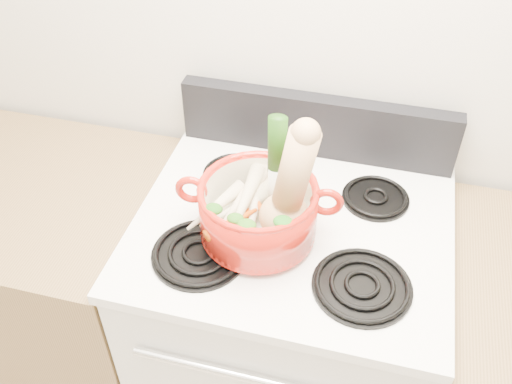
% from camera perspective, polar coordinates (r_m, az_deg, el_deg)
% --- Properties ---
extents(wall_back, '(3.50, 0.02, 2.60)m').
position_cam_1_polar(wall_back, '(1.50, 7.13, 15.82)').
color(wall_back, beige).
rests_on(wall_back, floor).
extents(stove_body, '(0.76, 0.65, 0.92)m').
position_cam_1_polar(stove_body, '(1.80, 2.99, -14.23)').
color(stove_body, silver).
rests_on(stove_body, floor).
extents(cooktop, '(0.78, 0.67, 0.03)m').
position_cam_1_polar(cooktop, '(1.43, 3.65, -3.55)').
color(cooktop, white).
rests_on(cooktop, stove_body).
extents(control_backsplash, '(0.76, 0.05, 0.18)m').
position_cam_1_polar(control_backsplash, '(1.59, 6.05, 6.62)').
color(control_backsplash, black).
rests_on(control_backsplash, cooktop).
extents(oven_handle, '(0.60, 0.02, 0.02)m').
position_cam_1_polar(oven_handle, '(1.35, 0.23, -18.27)').
color(oven_handle, silver).
rests_on(oven_handle, stove_body).
extents(burner_front_left, '(0.22, 0.22, 0.02)m').
position_cam_1_polar(burner_front_left, '(1.34, -5.72, -6.07)').
color(burner_front_left, black).
rests_on(burner_front_left, cooktop).
extents(burner_front_right, '(0.22, 0.22, 0.02)m').
position_cam_1_polar(burner_front_right, '(1.30, 10.56, -9.14)').
color(burner_front_right, black).
rests_on(burner_front_right, cooktop).
extents(burner_back_left, '(0.17, 0.17, 0.02)m').
position_cam_1_polar(burner_back_left, '(1.55, -2.13, 1.91)').
color(burner_back_left, black).
rests_on(burner_back_left, cooktop).
extents(burner_back_right, '(0.17, 0.17, 0.02)m').
position_cam_1_polar(burner_back_right, '(1.51, 11.88, -0.46)').
color(burner_back_right, black).
rests_on(burner_back_right, cooktop).
extents(dutch_oven, '(0.31, 0.31, 0.14)m').
position_cam_1_polar(dutch_oven, '(1.33, 0.22, -1.86)').
color(dutch_oven, '#AD190E').
rests_on(dutch_oven, burner_front_left).
extents(pot_handle_left, '(0.08, 0.03, 0.08)m').
position_cam_1_polar(pot_handle_left, '(1.32, -6.49, 0.24)').
color(pot_handle_left, '#AD190E').
rests_on(pot_handle_left, dutch_oven).
extents(pot_handle_right, '(0.08, 0.03, 0.08)m').
position_cam_1_polar(pot_handle_right, '(1.29, 7.09, -1.01)').
color(pot_handle_right, '#AD190E').
rests_on(pot_handle_right, dutch_oven).
extents(squash, '(0.20, 0.17, 0.31)m').
position_cam_1_polar(squash, '(1.23, 3.74, 0.65)').
color(squash, tan).
rests_on(squash, dutch_oven).
extents(leek, '(0.05, 0.05, 0.28)m').
position_cam_1_polar(leek, '(1.30, 2.10, 2.85)').
color(leek, silver).
rests_on(leek, dutch_oven).
extents(ginger, '(0.10, 0.09, 0.05)m').
position_cam_1_polar(ginger, '(1.40, 1.94, 0.15)').
color(ginger, tan).
rests_on(ginger, dutch_oven).
extents(parsnip_0, '(0.13, 0.24, 0.06)m').
position_cam_1_polar(parsnip_0, '(1.35, -1.04, -1.88)').
color(parsnip_0, beige).
rests_on(parsnip_0, dutch_oven).
extents(parsnip_1, '(0.16, 0.16, 0.05)m').
position_cam_1_polar(parsnip_1, '(1.34, -2.15, -1.64)').
color(parsnip_1, beige).
rests_on(parsnip_1, dutch_oven).
extents(parsnip_2, '(0.07, 0.22, 0.06)m').
position_cam_1_polar(parsnip_2, '(1.35, -0.07, -0.81)').
color(parsnip_2, beige).
rests_on(parsnip_2, dutch_oven).
extents(parsnip_3, '(0.12, 0.17, 0.05)m').
position_cam_1_polar(parsnip_3, '(1.34, -4.09, -1.40)').
color(parsnip_3, beige).
rests_on(parsnip_3, dutch_oven).
extents(parsnip_4, '(0.11, 0.24, 0.07)m').
position_cam_1_polar(parsnip_4, '(1.35, -1.19, -0.33)').
color(parsnip_4, beige).
rests_on(parsnip_4, dutch_oven).
extents(parsnip_5, '(0.05, 0.22, 0.06)m').
position_cam_1_polar(parsnip_5, '(1.32, -1.16, -0.94)').
color(parsnip_5, '#EFE6C3').
rests_on(parsnip_5, dutch_oven).
extents(carrot_0, '(0.06, 0.16, 0.05)m').
position_cam_1_polar(carrot_0, '(1.31, -0.64, -4.08)').
color(carrot_0, '#BB3309').
rests_on(carrot_0, dutch_oven).
extents(carrot_1, '(0.03, 0.14, 0.04)m').
position_cam_1_polar(carrot_1, '(1.31, -1.24, -3.21)').
color(carrot_1, '#C23509').
rests_on(carrot_1, dutch_oven).
extents(carrot_2, '(0.13, 0.16, 0.05)m').
position_cam_1_polar(carrot_2, '(1.31, 1.26, -3.10)').
color(carrot_2, '#D85E0A').
rests_on(carrot_2, dutch_oven).
extents(carrot_3, '(0.11, 0.13, 0.04)m').
position_cam_1_polar(carrot_3, '(1.30, -2.44, -3.15)').
color(carrot_3, '#BD4009').
rests_on(carrot_3, dutch_oven).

